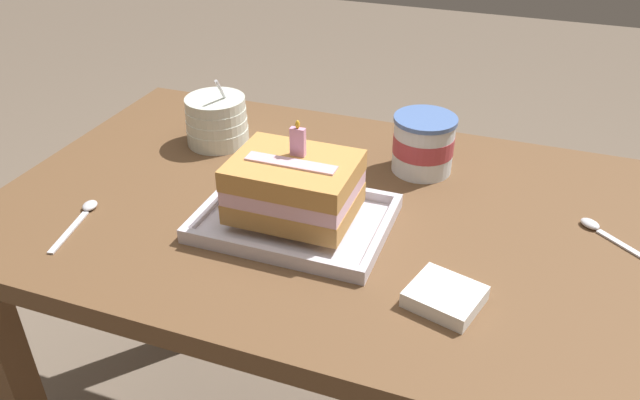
{
  "coord_description": "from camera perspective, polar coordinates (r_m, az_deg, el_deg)",
  "views": [
    {
      "loc": [
        0.26,
        -0.83,
        1.29
      ],
      "look_at": [
        -0.03,
        -0.04,
        0.76
      ],
      "focal_mm": 35.1,
      "sensor_mm": 36.0,
      "label": 1
    }
  ],
  "objects": [
    {
      "name": "ice_cream_tub",
      "position": [
        1.14,
        9.41,
        5.08
      ],
      "size": [
        0.11,
        0.11,
        0.1
      ],
      "color": "white",
      "rests_on": "dining_table"
    },
    {
      "name": "serving_spoon_by_bowls",
      "position": [
        1.08,
        -20.74,
        -1.14
      ],
      "size": [
        0.04,
        0.14,
        0.01
      ],
      "color": "silver",
      "rests_on": "dining_table"
    },
    {
      "name": "dining_table",
      "position": [
        1.1,
        2.07,
        -5.56
      ],
      "size": [
        1.16,
        0.7,
        0.73
      ],
      "color": "brown",
      "rests_on": "ground_plane"
    },
    {
      "name": "serving_spoon_near_tray",
      "position": [
        1.06,
        24.46,
        -2.72
      ],
      "size": [
        0.13,
        0.11,
        0.01
      ],
      "color": "silver",
      "rests_on": "dining_table"
    },
    {
      "name": "birthday_cake",
      "position": [
        0.96,
        -2.37,
        1.25
      ],
      "size": [
        0.19,
        0.14,
        0.15
      ],
      "color": "#C08845",
      "rests_on": "foil_tray"
    },
    {
      "name": "foil_tray",
      "position": [
        0.99,
        -2.29,
        -1.87
      ],
      "size": [
        0.29,
        0.22,
        0.02
      ],
      "color": "silver",
      "rests_on": "dining_table"
    },
    {
      "name": "napkin_pile",
      "position": [
        0.85,
        11.31,
        -8.62
      ],
      "size": [
        0.11,
        0.1,
        0.02
      ],
      "color": "white",
      "rests_on": "dining_table"
    },
    {
      "name": "bowl_stack",
      "position": [
        1.24,
        -9.39,
        7.15
      ],
      "size": [
        0.12,
        0.12,
        0.14
      ],
      "color": "silver",
      "rests_on": "dining_table"
    }
  ]
}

